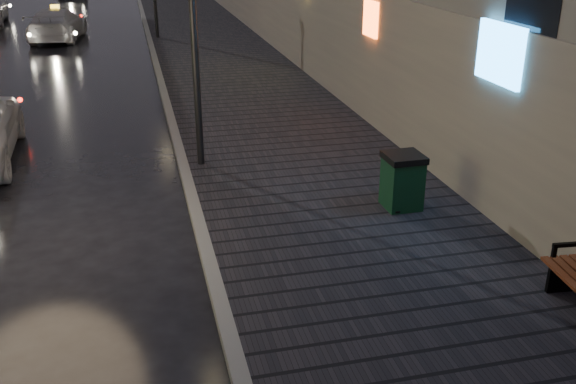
% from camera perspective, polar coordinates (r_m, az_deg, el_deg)
% --- Properties ---
extents(ground, '(120.00, 120.00, 0.00)m').
position_cam_1_polar(ground, '(7.76, -16.45, -14.82)').
color(ground, black).
rests_on(ground, ground).
extents(sidewalk, '(4.60, 58.00, 0.15)m').
position_cam_1_polar(sidewalk, '(27.77, -7.06, 13.18)').
color(sidewalk, black).
rests_on(sidewalk, ground).
extents(curb, '(0.20, 58.00, 0.15)m').
position_cam_1_polar(curb, '(27.59, -12.13, 12.80)').
color(curb, slate).
rests_on(curb, ground).
extents(trash_bin, '(0.63, 0.63, 0.95)m').
position_cam_1_polar(trash_bin, '(10.93, 10.12, 1.01)').
color(trash_bin, black).
rests_on(trash_bin, sidewalk).
extents(taxi_mid, '(2.39, 4.77, 1.33)m').
position_cam_1_polar(taxi_mid, '(29.79, -19.84, 13.85)').
color(taxi_mid, silver).
rests_on(taxi_mid, ground).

